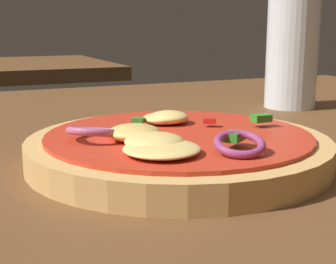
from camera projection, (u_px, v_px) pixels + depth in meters
dining_table at (138, 208)px, 0.34m from camera, size 1.25×1.06×0.04m
pizza at (177, 147)px, 0.38m from camera, size 0.24×0.24×0.04m
beer_glass at (292, 55)px, 0.63m from camera, size 0.07×0.07×0.14m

